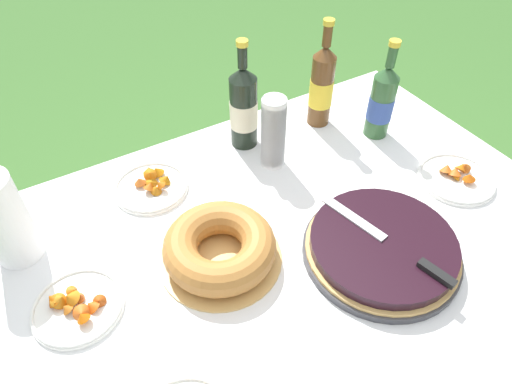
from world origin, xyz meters
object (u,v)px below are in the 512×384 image
snack_plate_right (152,185)px  paper_towel_roll (4,220)px  cider_bottle_amber (322,86)px  serving_knife (395,245)px  juice_bottle_red (244,108)px  snack_plate_left (76,306)px  snack_plate_far (457,177)px  cup_stack (273,133)px  bundt_cake (220,248)px  berry_tart (382,248)px  cider_bottle_green (382,102)px

snack_plate_right → paper_towel_roll: size_ratio=0.85×
cider_bottle_amber → snack_plate_right: size_ratio=1.68×
snack_plate_right → paper_towel_roll: 0.38m
serving_knife → cider_bottle_amber: cider_bottle_amber is taller
juice_bottle_red → snack_plate_left: bearing=-151.5°
snack_plate_left → cider_bottle_amber: bearing=19.2°
snack_plate_far → cup_stack: bearing=141.3°
snack_plate_left → paper_towel_roll: paper_towel_roll is taller
cider_bottle_amber → paper_towel_roll: (-0.97, -0.08, -0.01)m
cider_bottle_amber → snack_plate_far: cider_bottle_amber is taller
serving_knife → paper_towel_roll: 0.92m
bundt_cake → berry_tart: bearing=-28.5°
berry_tart → snack_plate_right: size_ratio=1.85×
serving_knife → cup_stack: (-0.05, 0.46, 0.05)m
bundt_cake → juice_bottle_red: bearing=53.4°
serving_knife → snack_plate_left: serving_knife is taller
cider_bottle_green → paper_towel_roll: size_ratio=1.30×
juice_bottle_red → paper_towel_roll: (-0.70, -0.11, -0.01)m
serving_knife → paper_towel_roll: size_ratio=1.50×
bundt_cake → cider_bottle_amber: bearing=32.5°
snack_plate_left → cider_bottle_green: bearing=9.2°
cider_bottle_green → snack_plate_left: cider_bottle_green is taller
snack_plate_left → snack_plate_far: 1.08m
bundt_cake → paper_towel_roll: 0.50m
bundt_cake → cup_stack: bearing=38.9°
bundt_cake → cider_bottle_amber: 0.66m
snack_plate_far → paper_towel_roll: (-1.14, 0.36, 0.11)m
berry_tart → serving_knife: bearing=-77.4°
snack_plate_far → paper_towel_roll: 1.21m
snack_plate_left → paper_towel_roll: 0.27m
cider_bottle_amber → paper_towel_roll: cider_bottle_amber is taller
juice_bottle_red → snack_plate_far: size_ratio=1.57×
cup_stack → snack_plate_far: 0.55m
juice_bottle_red → snack_plate_left: size_ratio=1.68×
bundt_cake → serving_knife: bearing=-31.5°
bundt_cake → cider_bottle_amber: (0.55, 0.35, 0.09)m
serving_knife → cider_bottle_green: bearing=-49.5°
berry_tart → bundt_cake: size_ratio=1.28×
juice_bottle_red → snack_plate_right: juice_bottle_red is taller
juice_bottle_red → snack_plate_right: size_ratio=1.64×
snack_plate_left → paper_towel_roll: (-0.08, 0.23, 0.11)m
snack_plate_right → snack_plate_far: 0.88m
juice_bottle_red → snack_plate_left: juice_bottle_red is taller
bundt_cake → cider_bottle_green: size_ratio=0.95×
cider_bottle_amber → snack_plate_left: bearing=-160.8°
bundt_cake → cider_bottle_green: cider_bottle_green is taller
cider_bottle_amber → serving_knife: bearing=-108.7°
berry_tart → cup_stack: bearing=96.2°
cider_bottle_green → cider_bottle_amber: 0.19m
juice_bottle_red → paper_towel_roll: juice_bottle_red is taller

